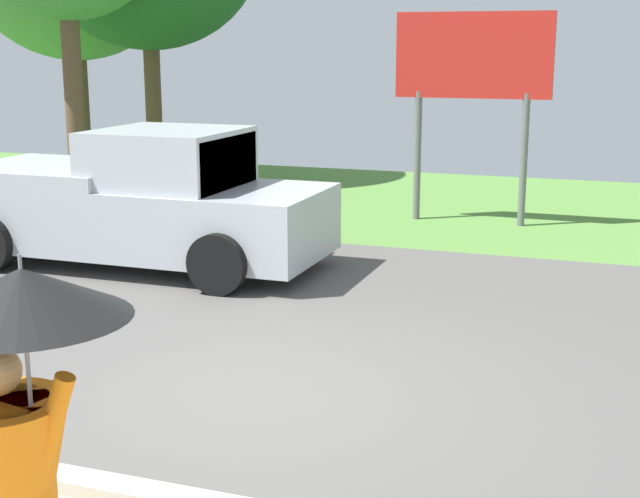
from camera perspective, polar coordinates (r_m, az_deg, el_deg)
ground_plane at (r=10.59m, az=2.57°, el=-3.77°), size 40.00×22.00×0.20m
monk_pedestrian at (r=4.39m, az=-18.94°, el=-13.78°), size 1.04×0.93×2.13m
pickup_truck at (r=12.53m, az=-11.36°, el=2.92°), size 5.20×2.28×1.88m
roadside_billboard at (r=15.33m, az=9.67°, el=11.08°), size 2.60×0.12×3.50m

